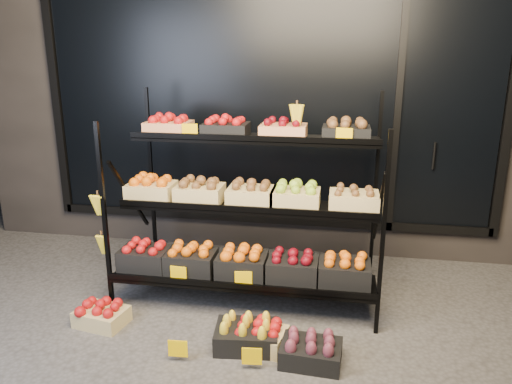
% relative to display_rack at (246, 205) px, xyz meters
% --- Properties ---
extents(ground, '(24.00, 24.00, 0.00)m').
position_rel_display_rack_xyz_m(ground, '(0.02, -0.60, -0.79)').
color(ground, '#514F4C').
rests_on(ground, ground).
extents(building, '(6.00, 2.08, 3.50)m').
position_rel_display_rack_xyz_m(building, '(0.02, 1.99, 0.96)').
color(building, '#2D2826').
rests_on(building, ground).
extents(display_rack, '(2.18, 1.02, 1.69)m').
position_rel_display_rack_xyz_m(display_rack, '(0.00, 0.00, 0.00)').
color(display_rack, black).
rests_on(display_rack, ground).
extents(tag_floor_a, '(0.13, 0.01, 0.12)m').
position_rel_display_rack_xyz_m(tag_floor_a, '(-0.27, -1.00, -0.73)').
color(tag_floor_a, '#E7B100').
rests_on(tag_floor_a, ground).
extents(tag_floor_b, '(0.13, 0.01, 0.12)m').
position_rel_display_rack_xyz_m(tag_floor_b, '(0.23, -1.00, -0.73)').
color(tag_floor_b, '#E7B100').
rests_on(tag_floor_b, ground).
extents(floor_crate_left, '(0.40, 0.32, 0.19)m').
position_rel_display_rack_xyz_m(floor_crate_left, '(-0.98, -0.65, -0.70)').
color(floor_crate_left, '#CFB877').
rests_on(floor_crate_left, ground).
extents(floor_crate_midleft, '(0.46, 0.36, 0.21)m').
position_rel_display_rack_xyz_m(floor_crate_midleft, '(0.14, -0.75, -0.69)').
color(floor_crate_midleft, black).
rests_on(floor_crate_midleft, ground).
extents(floor_crate_midright, '(0.42, 0.35, 0.19)m').
position_rel_display_rack_xyz_m(floor_crate_midright, '(0.22, -0.73, -0.70)').
color(floor_crate_midright, '#CFB877').
rests_on(floor_crate_midright, ground).
extents(floor_crate_right, '(0.41, 0.31, 0.20)m').
position_rel_display_rack_xyz_m(floor_crate_right, '(0.60, -0.86, -0.69)').
color(floor_crate_right, black).
rests_on(floor_crate_right, ground).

